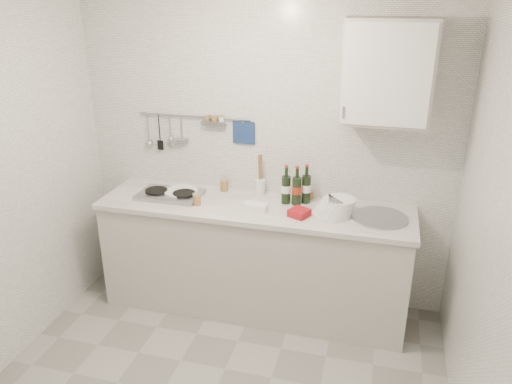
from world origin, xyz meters
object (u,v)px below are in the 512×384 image
Objects in this scene: plate_stack_hob at (180,193)px; plate_stack_sink at (335,207)px; wine_bottles at (296,185)px; utensil_crock at (260,185)px; wall_cabinet at (387,72)px.

plate_stack_sink is at bearing -2.56° from plate_stack_hob.
utensil_crock is (-0.32, 0.11, -0.07)m from wine_bottles.
wall_cabinet reaches higher than wine_bottles.
utensil_crock reaches higher than wine_bottles.
wall_cabinet is 1.02m from plate_stack_sink.
wall_cabinet is 1.06m from wine_bottles.
plate_stack_sink is at bearing -22.63° from wine_bottles.
plate_stack_hob is at bearing 177.44° from plate_stack_sink.
utensil_crock is at bearing 173.15° from wall_cabinet.
utensil_crock is (0.62, 0.19, 0.06)m from plate_stack_hob.
plate_stack_sink is at bearing -20.84° from utensil_crock.
wine_bottles is at bearing 179.92° from wall_cabinet.
wall_cabinet is 1.84m from plate_stack_hob.
wine_bottles reaches higher than plate_stack_sink.
wine_bottles is at bearing 157.37° from plate_stack_sink.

